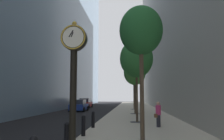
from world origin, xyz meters
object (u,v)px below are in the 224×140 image
object	(u,v)px
street_clock	(73,82)
bollard_second	(67,135)
street_tree_far	(134,74)
car_red_near	(85,103)
street_tree_mid_far	(135,73)
bollard_third	(83,125)
street_tree_mid_near	(136,59)
street_tree_near	(141,32)
pedestrian_walking	(158,114)
car_blue_mid	(79,106)
bollard_fourth	(93,119)

from	to	relation	value
street_clock	bollard_second	size ratio (longest dim) A/B	4.32
street_tree_far	car_red_near	size ratio (longest dim) A/B	1.43
street_tree_mid_far	car_red_near	world-z (taller)	street_tree_mid_far
street_clock	bollard_third	xyz separation A→B (m)	(-0.55, 4.35, -1.91)
bollard_third	street_tree_mid_near	bearing A→B (deg)	65.45
bollard_second	street_tree_near	distance (m)	5.16
street_clock	pedestrian_walking	distance (m)	8.87
bollard_third	car_blue_mid	world-z (taller)	car_blue_mid
car_red_near	street_tree_mid_near	bearing A→B (deg)	-69.36
bollard_second	bollard_fourth	size ratio (longest dim) A/B	1.00
street_tree_mid_near	street_tree_mid_far	bearing A→B (deg)	90.00
street_tree_far	car_blue_mid	distance (m)	9.32
bollard_second	street_tree_near	xyz separation A→B (m)	(2.85, 1.02, 4.18)
street_clock	street_tree_far	distance (m)	27.24
bollard_fourth	street_tree_mid_near	xyz separation A→B (m)	(2.85, 3.26, 4.33)
bollard_second	street_tree_far	size ratio (longest dim) A/B	0.16
street_clock	car_red_near	size ratio (longest dim) A/B	0.97
bollard_second	street_tree_mid_far	size ratio (longest dim) A/B	0.17
car_blue_mid	street_clock	bearing A→B (deg)	-77.55
bollard_third	car_red_near	world-z (taller)	car_red_near
bollard_third	street_tree_near	distance (m)	5.43
street_tree_mid_far	street_tree_far	bearing A→B (deg)	90.00
street_tree_far	street_clock	bearing A→B (deg)	-94.86
car_red_near	street_tree_mid_far	bearing A→B (deg)	-59.39
bollard_second	bollard_third	bearing A→B (deg)	90.00
pedestrian_walking	car_blue_mid	world-z (taller)	pedestrian_walking
street_tree_far	street_tree_near	bearing A→B (deg)	-90.00
street_tree_mid_far	car_blue_mid	distance (m)	10.11
bollard_fourth	street_tree_far	size ratio (longest dim) A/B	0.16
bollard_fourth	street_tree_far	distance (m)	20.41
bollard_third	street_tree_mid_far	size ratio (longest dim) A/B	0.17
street_clock	street_tree_far	xyz separation A→B (m)	(2.30, 27.01, 2.71)
street_clock	car_blue_mid	distance (m)	24.76
street_tree_near	street_tree_mid_near	xyz separation A→B (m)	(-0.00, 8.21, 0.15)
street_tree_near	car_red_near	distance (m)	32.21
street_clock	bollard_fourth	size ratio (longest dim) A/B	4.32
car_red_near	street_clock	bearing A→B (deg)	-79.40
street_tree_mid_near	street_tree_far	distance (m)	16.42
street_tree_mid_far	pedestrian_walking	xyz separation A→B (m)	(1.29, -10.85, -3.77)
street_tree_far	street_tree_mid_near	bearing A→B (deg)	-90.00
pedestrian_walking	car_red_near	distance (m)	27.07
street_tree_near	pedestrian_walking	bearing A→B (deg)	76.94
bollard_fourth	street_tree_mid_far	bearing A→B (deg)	76.03
bollard_second	car_red_near	world-z (taller)	car_red_near
street_tree_near	bollard_fourth	bearing A→B (deg)	119.94
bollard_second	street_tree_far	xyz separation A→B (m)	(2.85, 25.64, 4.62)
street_clock	bollard_second	bearing A→B (deg)	112.08
street_tree_mid_near	pedestrian_walking	bearing A→B (deg)	-63.91
street_clock	car_red_near	distance (m)	33.81
street_tree_mid_near	street_tree_near	bearing A→B (deg)	-90.00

